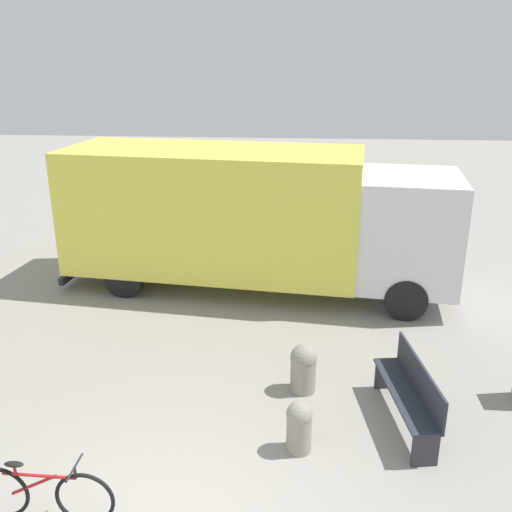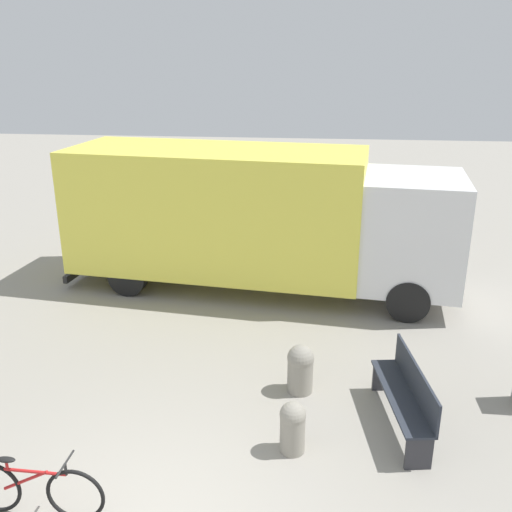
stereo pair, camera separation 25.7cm
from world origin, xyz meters
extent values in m
cube|color=#EAE04C|center=(-0.34, 7.19, 1.72)|extent=(6.44, 3.09, 2.60)
cube|color=silver|center=(3.72, 6.73, 1.52)|extent=(2.20, 2.51, 2.21)
cube|color=black|center=(-3.48, 7.54, 0.23)|extent=(0.36, 2.28, 0.16)
cylinder|color=black|center=(3.83, 7.77, 0.42)|extent=(0.86, 0.37, 0.83)
cylinder|color=black|center=(3.60, 5.70, 0.42)|extent=(0.86, 0.37, 0.83)
cylinder|color=black|center=(-1.92, 8.42, 0.42)|extent=(0.86, 0.37, 0.83)
cylinder|color=black|center=(-2.16, 6.35, 0.42)|extent=(0.86, 0.37, 0.83)
cube|color=#282D38|center=(3.03, 2.31, 0.48)|extent=(0.66, 1.91, 0.04)
cube|color=#282D38|center=(3.21, 2.34, 0.70)|extent=(0.30, 1.86, 0.48)
cube|color=#2D2D33|center=(3.15, 1.44, 0.23)|extent=(0.34, 0.10, 0.46)
cube|color=#2D2D33|center=(2.90, 3.19, 0.23)|extent=(0.34, 0.10, 0.46)
torus|color=black|center=(-1.71, 0.21, 0.34)|extent=(0.68, 0.06, 0.68)
torus|color=black|center=(-0.75, 0.19, 0.34)|extent=(0.68, 0.06, 0.68)
cylinder|color=red|center=(-1.23, 0.20, 0.61)|extent=(0.82, 0.05, 0.04)
cylinder|color=red|center=(-1.30, 0.20, 0.48)|extent=(0.55, 0.05, 0.32)
cylinder|color=red|center=(-1.50, 0.20, 0.66)|extent=(0.03, 0.03, 0.11)
ellipsoid|color=black|center=(-1.50, 0.20, 0.74)|extent=(0.22, 0.09, 0.05)
cylinder|color=black|center=(-0.82, 0.19, 0.68)|extent=(0.03, 0.03, 0.14)
cylinder|color=black|center=(-0.82, 0.19, 0.75)|extent=(0.03, 0.44, 0.02)
cylinder|color=gray|center=(1.57, 1.61, 0.28)|extent=(0.33, 0.33, 0.55)
sphere|color=gray|center=(1.57, 1.61, 0.55)|extent=(0.34, 0.34, 0.34)
cylinder|color=gray|center=(1.63, 3.03, 0.28)|extent=(0.39, 0.39, 0.57)
sphere|color=gray|center=(1.63, 3.03, 0.57)|extent=(0.41, 0.41, 0.41)
camera|label=1|loc=(1.51, -4.59, 4.94)|focal=40.00mm
camera|label=2|loc=(1.76, -4.57, 4.94)|focal=40.00mm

